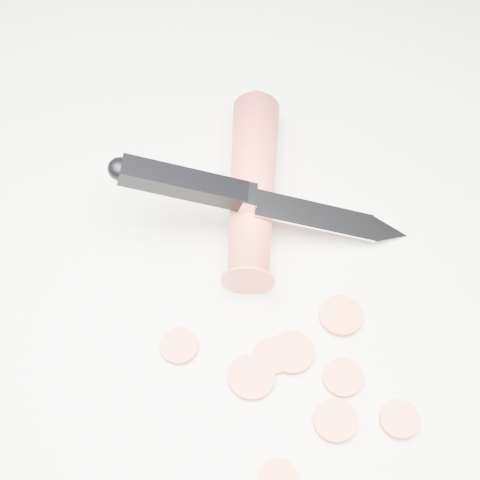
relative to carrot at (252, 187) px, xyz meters
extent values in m
plane|color=silver|center=(0.01, -0.11, -0.02)|extent=(2.40, 2.40, 0.00)
cylinder|color=#D24432|center=(0.00, 0.00, 0.00)|extent=(0.08, 0.19, 0.04)
cylinder|color=#E45F3A|center=(-0.08, -0.13, -0.02)|extent=(0.03, 0.03, 0.01)
cylinder|color=#E45F3A|center=(0.03, -0.21, -0.02)|extent=(0.03, 0.03, 0.01)
cylinder|color=#E45F3A|center=(0.00, -0.15, -0.02)|extent=(0.04, 0.04, 0.01)
cylinder|color=#E45F3A|center=(-0.01, -0.15, -0.02)|extent=(0.03, 0.03, 0.01)
cylinder|color=#E45F3A|center=(0.05, -0.13, -0.02)|extent=(0.04, 0.04, 0.01)
cylinder|color=#E45F3A|center=(-0.03, -0.17, -0.02)|extent=(0.04, 0.04, 0.01)
cylinder|color=#E45F3A|center=(-0.03, -0.25, -0.02)|extent=(0.03, 0.03, 0.01)
cylinder|color=#E45F3A|center=(0.04, -0.18, -0.02)|extent=(0.03, 0.03, 0.01)
cylinder|color=#E45F3A|center=(0.07, -0.22, -0.02)|extent=(0.03, 0.03, 0.01)
camera|label=1|loc=(-0.07, -0.34, 0.49)|focal=50.00mm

